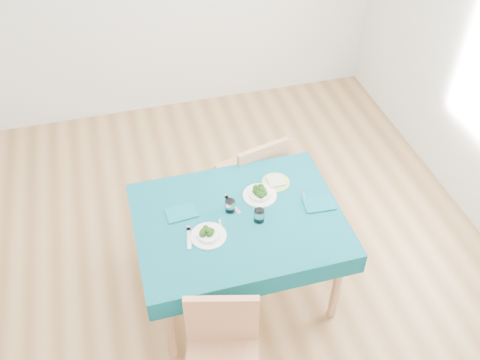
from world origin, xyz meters
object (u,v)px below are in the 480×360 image
object	(u,v)px
bowl_far	(260,192)
side_plate	(276,182)
chair_far	(250,163)
bowl_near	(208,233)
table	(239,255)
chair_near	(222,359)

from	to	relation	value
bowl_far	side_plate	bearing A→B (deg)	33.40
chair_far	side_plate	world-z (taller)	chair_far
bowl_near	bowl_far	bearing A→B (deg)	32.06
table	bowl_far	distance (m)	0.49
chair_far	side_plate	xyz separation A→B (m)	(0.04, -0.50, 0.22)
chair_near	side_plate	xyz separation A→B (m)	(0.67, 1.09, 0.23)
bowl_near	bowl_far	xyz separation A→B (m)	(0.42, 0.27, 0.00)
chair_far	side_plate	bearing A→B (deg)	81.30
bowl_near	bowl_far	size ratio (longest dim) A/B	0.99
chair_near	bowl_near	world-z (taller)	chair_near
bowl_far	side_plate	distance (m)	0.18
bowl_far	chair_near	bearing A→B (deg)	-117.70
chair_near	chair_far	world-z (taller)	same
chair_near	bowl_near	bearing A→B (deg)	97.02
side_plate	bowl_far	bearing A→B (deg)	-146.60
table	side_plate	size ratio (longest dim) A/B	6.92
side_plate	chair_far	bearing A→B (deg)	95.05
side_plate	table	bearing A→B (deg)	-142.91
table	side_plate	bearing A→B (deg)	37.09
table	bowl_near	xyz separation A→B (m)	(-0.23, -0.10, 0.41)
chair_near	bowl_near	xyz separation A→B (m)	(0.10, 0.73, 0.26)
bowl_near	chair_far	bearing A→B (deg)	58.44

